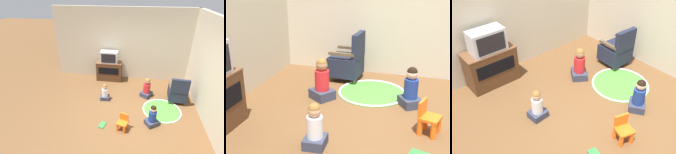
# 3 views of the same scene
# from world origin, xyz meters

# --- Properties ---
(ground_plane) EXTENTS (30.00, 30.00, 0.00)m
(ground_plane) POSITION_xyz_m (0.00, 0.00, 0.00)
(ground_plane) COLOR brown
(wall_back) EXTENTS (5.27, 0.12, 2.74)m
(wall_back) POSITION_xyz_m (-0.36, 2.53, 1.37)
(wall_back) COLOR beige
(wall_back) RESTS_ON ground_plane
(tv_cabinet) EXTENTS (0.99, 0.49, 0.75)m
(tv_cabinet) POSITION_xyz_m (-0.81, 2.21, 0.39)
(tv_cabinet) COLOR #4C2D19
(tv_cabinet) RESTS_ON ground_plane
(television) EXTENTS (0.66, 0.37, 0.43)m
(television) POSITION_xyz_m (-0.81, 2.18, 0.97)
(television) COLOR #B7B7BC
(television) RESTS_ON tv_cabinet
(black_armchair) EXTENTS (0.58, 0.61, 0.91)m
(black_armchair) POSITION_xyz_m (1.60, 1.02, 0.35)
(black_armchair) COLOR brown
(black_armchair) RESTS_ON ground_plane
(yellow_kid_chair) EXTENTS (0.33, 0.32, 0.45)m
(yellow_kid_chair) POSITION_xyz_m (-0.01, -0.49, 0.19)
(yellow_kid_chair) COLOR orange
(yellow_kid_chair) RESTS_ON ground_plane
(play_mat) EXTENTS (1.16, 1.16, 0.04)m
(play_mat) POSITION_xyz_m (1.09, 0.46, 0.01)
(play_mat) COLOR green
(play_mat) RESTS_ON ground_plane
(child_watching_left) EXTENTS (0.42, 0.41, 0.63)m
(child_watching_left) POSITION_xyz_m (0.75, -0.20, 0.27)
(child_watching_left) COLOR #33384C
(child_watching_left) RESTS_ON ground_plane
(child_watching_center) EXTENTS (0.45, 0.46, 0.69)m
(child_watching_center) POSITION_xyz_m (0.63, 1.19, 0.30)
(child_watching_center) COLOR #33384C
(child_watching_center) RESTS_ON ground_plane
(child_watching_right) EXTENTS (0.31, 0.27, 0.57)m
(child_watching_right) POSITION_xyz_m (-0.73, 0.79, 0.25)
(child_watching_right) COLOR #33384C
(child_watching_right) RESTS_ON ground_plane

